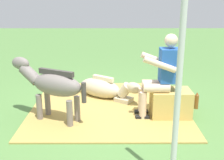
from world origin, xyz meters
The scene contains 8 objects.
ground_plane centered at (0.00, 0.00, 0.00)m, with size 24.00×24.00×0.00m, color #568442.
hay_patch centered at (0.01, -0.29, 0.01)m, with size 2.61×2.59×0.02m, color tan.
hay_bale centered at (-0.97, 0.13, 0.22)m, with size 0.62×0.43×0.45m, color tan.
person_seated centered at (-0.80, 0.13, 0.73)m, with size 0.66×0.41×1.33m.
pony_standing centered at (0.87, 0.26, 0.58)m, with size 1.24×0.77×0.95m.
pony_lying centered at (0.11, -0.73, 0.19)m, with size 1.25×0.99×0.42m.
soda_bottle centered at (-1.48, -0.20, 0.14)m, with size 0.07×0.07×0.30m.
tent_pole_left centered at (-0.65, 1.83, 1.11)m, with size 0.06×0.06×2.21m, color silver.
Camera 1 is at (-0.02, 4.35, 1.90)m, focal length 45.77 mm.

